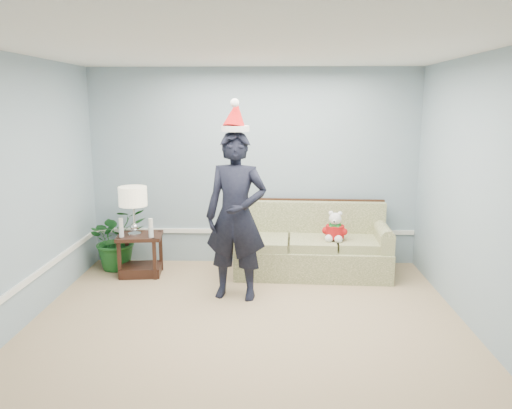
{
  "coord_description": "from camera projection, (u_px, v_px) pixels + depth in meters",
  "views": [
    {
      "loc": [
        0.24,
        -4.33,
        2.22
      ],
      "look_at": [
        0.06,
        1.55,
        1.03
      ],
      "focal_mm": 35.0,
      "sensor_mm": 36.0,
      "label": 1
    }
  ],
  "objects": [
    {
      "name": "room_shell",
      "position": [
        244.0,
        204.0,
        4.42
      ],
      "size": [
        4.54,
        5.04,
        2.74
      ],
      "color": "tan",
      "rests_on": "ground"
    },
    {
      "name": "wainscot_trim",
      "position": [
        149.0,
        259.0,
        5.79
      ],
      "size": [
        4.49,
        4.99,
        0.06
      ],
      "color": "white",
      "rests_on": "room_shell"
    },
    {
      "name": "sofa",
      "position": [
        312.0,
        248.0,
        6.63
      ],
      "size": [
        2.03,
        0.94,
        0.94
      ],
      "rotation": [
        0.0,
        0.0,
        -0.04
      ],
      "color": "#485829",
      "rests_on": "room_shell"
    },
    {
      "name": "side_table",
      "position": [
        141.0,
        259.0,
        6.56
      ],
      "size": [
        0.61,
        0.53,
        0.55
      ],
      "rotation": [
        0.0,
        0.0,
        0.11
      ],
      "color": "#351A13",
      "rests_on": "room_shell"
    },
    {
      "name": "table_lamp",
      "position": [
        133.0,
        198.0,
        6.35
      ],
      "size": [
        0.36,
        0.36,
        0.64
      ],
      "color": "silver",
      "rests_on": "side_table"
    },
    {
      "name": "candle_pair",
      "position": [
        136.0,
        228.0,
        6.35
      ],
      "size": [
        0.44,
        0.06,
        0.24
      ],
      "color": "silver",
      "rests_on": "side_table"
    },
    {
      "name": "houseplant",
      "position": [
        117.0,
        238.0,
        6.77
      ],
      "size": [
        1.0,
        0.98,
        0.85
      ],
      "primitive_type": "imported",
      "rotation": [
        0.0,
        0.0,
        0.61
      ],
      "color": "#18521D",
      "rests_on": "room_shell"
    },
    {
      "name": "man",
      "position": [
        236.0,
        216.0,
        5.66
      ],
      "size": [
        0.77,
        0.57,
        1.93
      ],
      "primitive_type": "imported",
      "rotation": [
        0.0,
        0.0,
        -0.17
      ],
      "color": "black",
      "rests_on": "room_shell"
    },
    {
      "name": "santa_hat",
      "position": [
        235.0,
        117.0,
        5.45
      ],
      "size": [
        0.4,
        0.43,
        0.37
      ],
      "rotation": [
        0.0,
        0.0,
        -0.35
      ],
      "color": "silver",
      "rests_on": "man"
    },
    {
      "name": "teddy_bear",
      "position": [
        335.0,
        230.0,
        6.39
      ],
      "size": [
        0.29,
        0.3,
        0.39
      ],
      "rotation": [
        0.0,
        0.0,
        -0.25
      ],
      "color": "silver",
      "rests_on": "sofa"
    }
  ]
}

